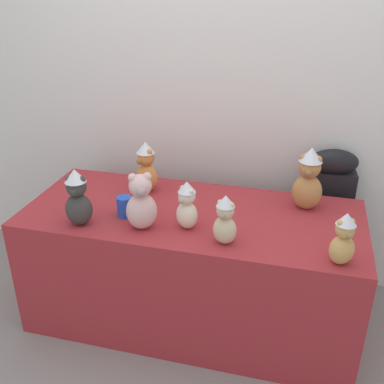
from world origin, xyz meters
name	(u,v)px	position (x,y,z in m)	size (l,w,h in m)	color
ground_plane	(181,344)	(0.00, 0.00, 0.00)	(10.00, 10.00, 0.00)	gray
wall_back	(219,77)	(0.00, 0.88, 1.30)	(7.00, 0.08, 2.60)	silver
display_table	(192,266)	(0.00, 0.25, 0.35)	(1.82, 0.77, 0.71)	maroon
instrument_case	(325,220)	(0.73, 0.76, 0.48)	(0.29, 0.15, 0.95)	black
teddy_bear_cream	(187,206)	(0.02, 0.08, 0.83)	(0.15, 0.14, 0.26)	beige
teddy_bear_caramel	(308,180)	(0.59, 0.45, 0.88)	(0.17, 0.15, 0.35)	#B27A42
teddy_bear_charcoal	(78,198)	(-0.52, -0.02, 0.86)	(0.16, 0.14, 0.30)	#383533
teddy_bear_blush	(141,203)	(-0.20, 0.03, 0.85)	(0.19, 0.18, 0.30)	beige
teddy_bear_sand	(225,220)	(0.23, -0.01, 0.83)	(0.13, 0.12, 0.25)	#CCB78E
teddy_bear_ginger	(146,167)	(-0.32, 0.44, 0.86)	(0.18, 0.17, 0.30)	#D17F3D
teddy_bear_honey	(343,239)	(0.75, -0.04, 0.83)	(0.15, 0.14, 0.25)	tan
party_cup_blue	(124,207)	(-0.33, 0.12, 0.76)	(0.08, 0.08, 0.11)	blue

